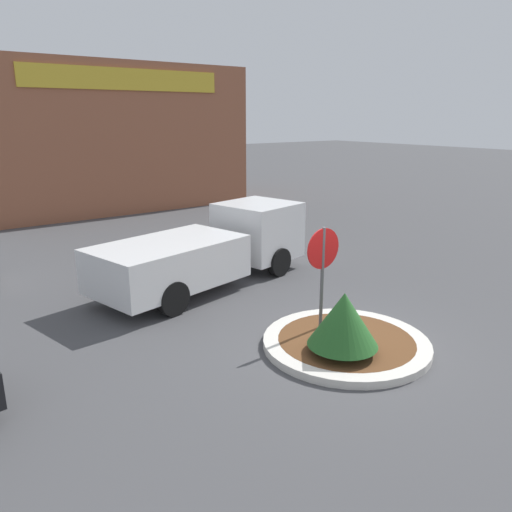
% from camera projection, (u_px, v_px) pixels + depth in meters
% --- Properties ---
extents(ground_plane, '(120.00, 120.00, 0.00)m').
position_uv_depth(ground_plane, '(346.00, 347.00, 9.76)').
color(ground_plane, '#474749').
extents(traffic_island, '(3.24, 3.24, 0.16)m').
position_uv_depth(traffic_island, '(346.00, 343.00, 9.74)').
color(traffic_island, beige).
rests_on(traffic_island, ground_plane).
extents(stop_sign, '(0.82, 0.07, 2.27)m').
position_uv_depth(stop_sign, '(323.00, 261.00, 9.88)').
color(stop_sign, '#4C4C51').
rests_on(stop_sign, ground_plane).
extents(island_shrub, '(1.30, 1.30, 1.16)m').
position_uv_depth(island_shrub, '(344.00, 319.00, 9.00)').
color(island_shrub, brown).
rests_on(island_shrub, traffic_island).
extents(utility_truck, '(6.47, 3.32, 1.94)m').
position_uv_depth(utility_truck, '(211.00, 248.00, 13.17)').
color(utility_truck, silver).
rests_on(utility_truck, ground_plane).
extents(storefront_building, '(12.55, 6.07, 6.66)m').
position_uv_depth(storefront_building, '(106.00, 137.00, 24.28)').
color(storefront_building, '#93563D').
rests_on(storefront_building, ground_plane).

